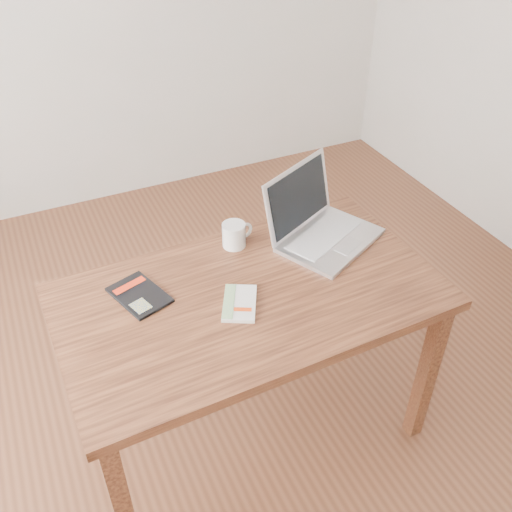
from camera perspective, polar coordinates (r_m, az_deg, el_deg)
name	(u,v)px	position (r m, az deg, el deg)	size (l,w,h in m)	color
room	(189,124)	(1.65, -6.72, 12.93)	(4.04, 4.04, 2.70)	#522E1C
desk	(250,312)	(2.01, -0.57, -5.60)	(1.32, 0.78, 0.75)	#4E2917
white_guidebook	(239,303)	(1.90, -1.67, -4.74)	(0.18, 0.21, 0.02)	silver
black_guidebook	(139,295)	(1.97, -11.60, -3.83)	(0.20, 0.24, 0.01)	black
laptop	(319,225)	(2.19, 6.32, 3.13)	(0.48, 0.45, 0.26)	silver
coffee_mug	(235,234)	(2.14, -2.15, 2.18)	(0.13, 0.09, 0.10)	white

